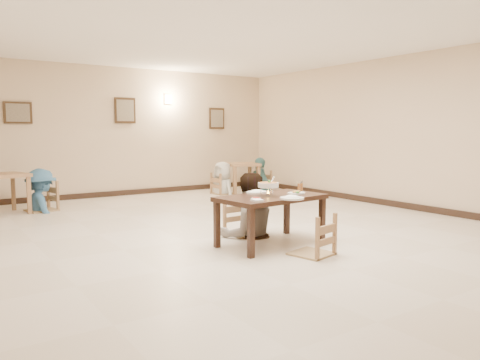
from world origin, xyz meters
TOP-DOWN VIEW (x-y plane):
  - floor at (0.00, 0.00)m, footprint 10.00×10.00m
  - ceiling at (0.00, 0.00)m, footprint 10.00×10.00m
  - wall_back at (0.00, 5.00)m, footprint 10.00×0.00m
  - wall_right at (4.00, 0.00)m, footprint 0.00×10.00m
  - baseboard_back at (0.00, 4.97)m, footprint 8.00×0.06m
  - baseboard_right at (3.97, 0.00)m, footprint 0.06×10.00m
  - picture_a at (-2.20, 4.96)m, footprint 0.55×0.04m
  - picture_b at (0.10, 4.96)m, footprint 0.50×0.04m
  - picture_c at (2.60, 4.96)m, footprint 0.45×0.04m
  - wall_sconce at (1.20, 4.96)m, footprint 0.16×0.05m
  - main_table at (-0.03, -0.81)m, footprint 1.49×0.94m
  - chair_far at (0.02, -0.08)m, footprint 0.46×0.46m
  - chair_near at (0.07, -1.51)m, footprint 0.46×0.46m
  - main_diner at (0.03, -0.19)m, footprint 1.04×0.89m
  - curry_warmer at (-0.07, -0.81)m, footprint 0.31×0.27m
  - rice_plate_far at (-0.04, -0.50)m, footprint 0.31×0.31m
  - rice_plate_near at (-0.00, -1.21)m, footprint 0.30×0.30m
  - fried_plate at (0.36, -0.88)m, footprint 0.26×0.26m
  - chili_dish at (-0.40, -0.99)m, footprint 0.12×0.12m
  - napkin_cutlery at (-0.49, -1.13)m, footprint 0.16×0.23m
  - drink_glass at (0.59, -0.69)m, footprint 0.08×0.08m
  - bg_table_left at (-2.69, 3.73)m, footprint 0.93×0.93m
  - bg_table_right at (2.66, 3.84)m, footprint 0.89×0.89m
  - bg_chair_lr at (-2.05, 3.74)m, footprint 0.50×0.50m
  - bg_chair_rl at (2.11, 3.89)m, footprint 0.45×0.45m
  - bg_chair_rr at (3.21, 3.86)m, footprint 0.46×0.46m
  - bg_diner_b at (-2.05, 3.74)m, footprint 0.82×1.16m
  - bg_diner_c at (2.11, 3.89)m, footprint 0.56×0.80m
  - bg_diner_d at (3.21, 3.86)m, footprint 0.54×1.04m

SIDE VIEW (x-z plane):
  - floor at x=0.00m, z-range 0.00..0.00m
  - baseboard_back at x=0.00m, z-range 0.00..0.12m
  - baseboard_right at x=3.97m, z-range 0.00..0.12m
  - bg_chair_rl at x=2.11m, z-range 0.00..0.96m
  - chair_far at x=0.02m, z-range 0.00..0.97m
  - chair_near at x=0.07m, z-range 0.00..0.98m
  - bg_chair_rr at x=3.21m, z-range 0.00..0.99m
  - bg_chair_lr at x=-2.05m, z-range 0.00..1.06m
  - main_table at x=-0.03m, z-range 0.25..0.92m
  - bg_table_right at x=2.66m, z-range 0.23..0.96m
  - bg_table_left at x=-2.69m, z-range 0.24..0.99m
  - chili_dish at x=-0.40m, z-range 0.66..0.69m
  - napkin_cutlery at x=-0.49m, z-range 0.66..0.69m
  - rice_plate_near at x=0.00m, z-range 0.65..0.71m
  - rice_plate_far at x=-0.04m, z-range 0.65..0.72m
  - fried_plate at x=0.36m, z-range 0.66..0.71m
  - drink_glass at x=0.59m, z-range 0.66..0.81m
  - bg_diner_c at x=2.11m, z-range 0.00..1.56m
  - curry_warmer at x=-0.07m, z-range 0.69..0.93m
  - bg_diner_b at x=-2.05m, z-range 0.00..1.62m
  - bg_diner_d at x=3.21m, z-range 0.00..1.70m
  - main_diner at x=0.03m, z-range 0.00..1.84m
  - wall_back at x=0.00m, z-range -3.50..6.50m
  - wall_right at x=4.00m, z-range -3.50..6.50m
  - picture_c at x=2.60m, z-range 1.57..2.12m
  - picture_a at x=-2.20m, z-range 1.67..2.12m
  - picture_b at x=0.10m, z-range 1.70..2.30m
  - wall_sconce at x=1.20m, z-range 2.19..2.41m
  - ceiling at x=0.00m, z-range 3.00..3.00m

